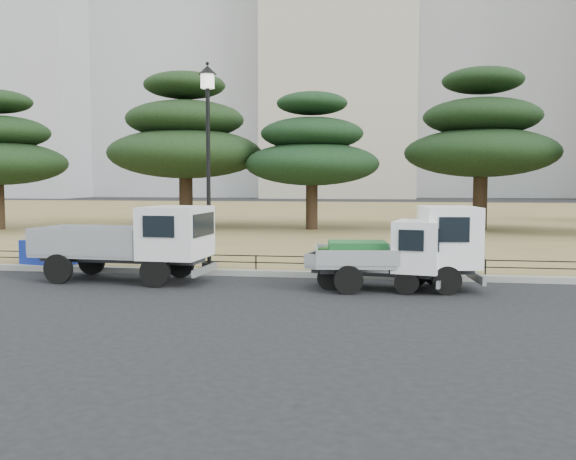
% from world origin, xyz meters
% --- Properties ---
extents(ground, '(220.00, 220.00, 0.00)m').
position_xyz_m(ground, '(0.00, 0.00, 0.00)').
color(ground, black).
extents(lawn, '(120.00, 56.00, 0.15)m').
position_xyz_m(lawn, '(0.00, 30.60, 0.07)').
color(lawn, olive).
rests_on(lawn, ground).
extents(curb, '(120.00, 0.25, 0.16)m').
position_xyz_m(curb, '(0.00, 2.60, 0.08)').
color(curb, gray).
rests_on(curb, ground).
extents(truck_large, '(4.47, 1.98, 1.91)m').
position_xyz_m(truck_large, '(-3.88, 1.27, 1.06)').
color(truck_large, black).
rests_on(truck_large, ground).
extents(truck_kei_front, '(3.30, 1.90, 1.64)m').
position_xyz_m(truck_kei_front, '(2.49, 1.08, 0.82)').
color(truck_kei_front, black).
rests_on(truck_kei_front, ground).
extents(truck_kei_rear, '(3.90, 2.04, 1.95)m').
position_xyz_m(truck_kei_rear, '(3.02, 1.13, 0.98)').
color(truck_kei_rear, black).
rests_on(truck_kei_rear, ground).
extents(street_lamp, '(0.49, 0.49, 5.52)m').
position_xyz_m(street_lamp, '(-2.35, 2.90, 3.88)').
color(street_lamp, black).
rests_on(street_lamp, lawn).
extents(pipe_fence, '(38.00, 0.04, 0.40)m').
position_xyz_m(pipe_fence, '(0.00, 2.75, 0.44)').
color(pipe_fence, black).
rests_on(pipe_fence, lawn).
extents(tarp_pile, '(1.71, 1.40, 1.00)m').
position_xyz_m(tarp_pile, '(-7.08, 3.09, 0.55)').
color(tarp_pile, navy).
rests_on(tarp_pile, lawn).
extents(pine_west_near, '(7.92, 7.92, 7.92)m').
position_xyz_m(pine_west_near, '(-7.89, 17.78, 4.72)').
color(pine_west_near, black).
rests_on(pine_west_near, lawn).
extents(pine_center_left, '(6.62, 6.62, 6.73)m').
position_xyz_m(pine_center_left, '(-1.29, 17.41, 4.04)').
color(pine_center_left, black).
rests_on(pine_center_left, lawn).
extents(pine_center_right, '(7.35, 7.35, 7.80)m').
position_xyz_m(pine_center_right, '(6.86, 18.10, 4.67)').
color(pine_center_right, black).
rests_on(pine_center_right, lawn).
extents(tower_center_left, '(22.00, 20.00, 55.00)m').
position_xyz_m(tower_center_left, '(-5.00, 85.00, 27.50)').
color(tower_center_left, '#AAA08C').
rests_on(tower_center_left, ground).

